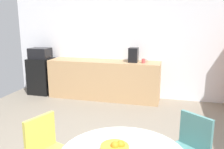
{
  "coord_description": "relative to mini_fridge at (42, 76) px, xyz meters",
  "views": [
    {
      "loc": [
        0.94,
        -2.53,
        1.8
      ],
      "look_at": [
        -0.01,
        1.1,
        0.95
      ],
      "focal_mm": 38.02,
      "sensor_mm": 36.0,
      "label": 1
    }
  ],
  "objects": [
    {
      "name": "mini_fridge",
      "position": [
        0.0,
        0.0,
        0.0
      ],
      "size": [
        0.54,
        0.54,
        0.89
      ],
      "primitive_type": "cube",
      "color": "black",
      "rests_on": "ground_plane"
    },
    {
      "name": "counter_block",
      "position": [
        1.64,
        0.0,
        0.01
      ],
      "size": [
        2.59,
        0.6,
        0.9
      ],
      "primitive_type": "cube",
      "color": "tan",
      "rests_on": "ground_plane"
    },
    {
      "name": "chair_yellow",
      "position": [
        1.96,
        -3.18,
        0.08
      ],
      "size": [
        0.54,
        0.54,
        0.83
      ],
      "color": "silver",
      "rests_on": "ground_plane"
    },
    {
      "name": "mug_white",
      "position": [
        2.57,
        -0.07,
        0.5
      ],
      "size": [
        0.13,
        0.08,
        0.09
      ],
      "color": "#D84C4C",
      "rests_on": "counter_block"
    },
    {
      "name": "coffee_maker",
      "position": [
        2.33,
        0.0,
        0.62
      ],
      "size": [
        0.2,
        0.24,
        0.32
      ],
      "primitive_type": "cube",
      "color": "black",
      "rests_on": "counter_block"
    },
    {
      "name": "fruit_bowl",
      "position": [
        2.78,
        -3.5,
        0.34
      ],
      "size": [
        0.23,
        0.23,
        0.11
      ],
      "color": "gold",
      "rests_on": "round_table"
    },
    {
      "name": "chair_teal",
      "position": [
        3.42,
        -2.75,
        0.08
      ],
      "size": [
        0.59,
        0.59,
        0.83
      ],
      "color": "silver",
      "rests_on": "ground_plane"
    },
    {
      "name": "wall_back",
      "position": [
        2.26,
        0.35,
        0.86
      ],
      "size": [
        6.0,
        0.1,
        2.6
      ],
      "primitive_type": "cube",
      "color": "silver",
      "rests_on": "ground_plane"
    },
    {
      "name": "microwave",
      "position": [
        0.0,
        0.0,
        0.57
      ],
      "size": [
        0.48,
        0.38,
        0.26
      ],
      "primitive_type": "cube",
      "color": "black",
      "rests_on": "mini_fridge"
    }
  ]
}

